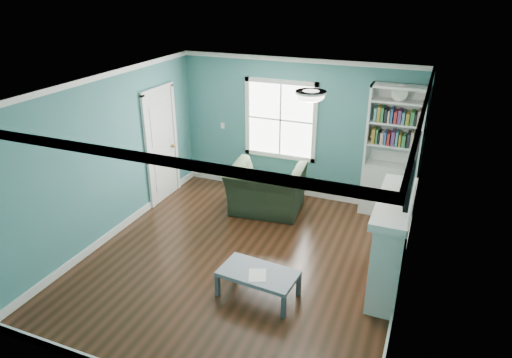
% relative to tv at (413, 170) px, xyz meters
% --- Properties ---
extents(floor, '(5.00, 5.00, 0.00)m').
position_rel_tv_xyz_m(floor, '(-2.20, -0.20, -1.72)').
color(floor, black).
rests_on(floor, ground).
extents(room_walls, '(5.00, 5.00, 5.00)m').
position_rel_tv_xyz_m(room_walls, '(-2.20, -0.20, -0.14)').
color(room_walls, teal).
rests_on(room_walls, ground).
extents(trim, '(4.50, 5.00, 2.60)m').
position_rel_tv_xyz_m(trim, '(-2.20, -0.20, -0.49)').
color(trim, white).
rests_on(trim, ground).
extents(window, '(1.40, 0.06, 1.50)m').
position_rel_tv_xyz_m(window, '(-2.50, 2.29, -0.27)').
color(window, white).
rests_on(window, room_walls).
extents(bookshelf, '(0.90, 0.35, 2.31)m').
position_rel_tv_xyz_m(bookshelf, '(-0.43, 2.10, -0.80)').
color(bookshelf, silver).
rests_on(bookshelf, ground).
extents(fireplace, '(0.44, 1.58, 1.30)m').
position_rel_tv_xyz_m(fireplace, '(-0.12, 0.00, -1.09)').
color(fireplace, black).
rests_on(fireplace, ground).
extents(tv, '(0.06, 1.10, 0.65)m').
position_rel_tv_xyz_m(tv, '(0.00, 0.00, 0.00)').
color(tv, black).
rests_on(tv, fireplace).
extents(door, '(0.12, 0.98, 2.17)m').
position_rel_tv_xyz_m(door, '(-4.42, 1.20, -0.65)').
color(door, silver).
rests_on(door, ground).
extents(ceiling_fixture, '(0.38, 0.38, 0.15)m').
position_rel_tv_xyz_m(ceiling_fixture, '(-1.30, -0.10, 0.82)').
color(ceiling_fixture, white).
rests_on(ceiling_fixture, room_walls).
extents(light_switch, '(0.08, 0.01, 0.12)m').
position_rel_tv_xyz_m(light_switch, '(-3.70, 2.28, -0.52)').
color(light_switch, white).
rests_on(light_switch, room_walls).
extents(recliner, '(1.35, 0.95, 1.11)m').
position_rel_tv_xyz_m(recliner, '(-2.44, 1.40, -1.17)').
color(recliner, black).
rests_on(recliner, ground).
extents(coffee_table, '(1.05, 0.63, 0.37)m').
position_rel_tv_xyz_m(coffee_table, '(-1.67, -0.89, -1.41)').
color(coffee_table, '#444A52').
rests_on(coffee_table, ground).
extents(paper_sheet, '(0.31, 0.34, 0.00)m').
position_rel_tv_xyz_m(paper_sheet, '(-1.65, -0.97, -1.36)').
color(paper_sheet, white).
rests_on(paper_sheet, coffee_table).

